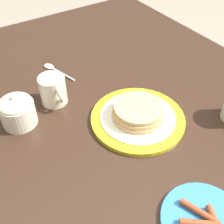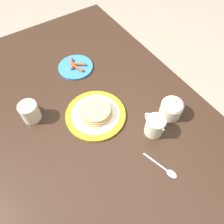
# 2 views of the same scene
# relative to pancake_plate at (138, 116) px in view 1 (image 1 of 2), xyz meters

# --- Properties ---
(dining_table) EXTENTS (1.58, 1.01, 0.75)m
(dining_table) POSITION_rel_pancake_plate_xyz_m (-0.00, 0.03, -0.12)
(dining_table) COLOR #332116
(dining_table) RESTS_ON ground_plane
(pancake_plate) EXTENTS (0.27, 0.27, 0.05)m
(pancake_plate) POSITION_rel_pancake_plate_xyz_m (0.00, 0.00, 0.00)
(pancake_plate) COLOR gold
(pancake_plate) RESTS_ON dining_table
(side_plate_bacon) EXTENTS (0.18, 0.18, 0.02)m
(side_plate_bacon) POSITION_rel_pancake_plate_xyz_m (0.32, -0.07, -0.01)
(side_plate_bacon) COLOR #337AC6
(side_plate_bacon) RESTS_ON dining_table
(creamer_pitcher) EXTENTS (0.12, 0.08, 0.10)m
(creamer_pitcher) POSITION_rel_pancake_plate_xyz_m (-0.21, -0.16, 0.03)
(creamer_pitcher) COLOR beige
(creamer_pitcher) RESTS_ON dining_table
(sugar_bowl) EXTENTS (0.10, 0.10, 0.10)m
(sugar_bowl) POSITION_rel_pancake_plate_xyz_m (-0.18, -0.28, 0.03)
(sugar_bowl) COLOR beige
(sugar_bowl) RESTS_ON dining_table
(spoon) EXTENTS (0.15, 0.06, 0.01)m
(spoon) POSITION_rel_pancake_plate_xyz_m (-0.36, -0.09, -0.01)
(spoon) COLOR silver
(spoon) RESTS_ON dining_table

